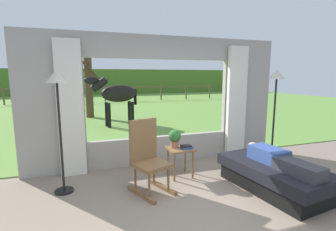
{
  "coord_description": "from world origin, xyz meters",
  "views": [
    {
      "loc": [
        -1.48,
        -2.51,
        1.78
      ],
      "look_at": [
        0.0,
        1.8,
        1.05
      ],
      "focal_mm": 26.65,
      "sensor_mm": 36.0,
      "label": 1
    }
  ],
  "objects": [
    {
      "name": "ground_plane",
      "position": [
        0.0,
        0.0,
        0.0
      ],
      "size": [
        12.0,
        12.0,
        0.0
      ],
      "primitive_type": "plane",
      "color": "gray"
    },
    {
      "name": "back_wall_with_window",
      "position": [
        0.0,
        2.26,
        1.25
      ],
      "size": [
        5.2,
        0.12,
        2.55
      ],
      "color": "#9E998E",
      "rests_on": "ground_plane"
    },
    {
      "name": "curtain_panel_left",
      "position": [
        -1.69,
        2.12,
        1.2
      ],
      "size": [
        0.44,
        0.1,
        2.4
      ],
      "primitive_type": "cube",
      "color": "silver",
      "rests_on": "ground_plane"
    },
    {
      "name": "curtain_panel_right",
      "position": [
        1.69,
        2.12,
        1.2
      ],
      "size": [
        0.44,
        0.1,
        2.4
      ],
      "primitive_type": "cube",
      "color": "silver",
      "rests_on": "ground_plane"
    },
    {
      "name": "outdoor_pasture_lawn",
      "position": [
        0.0,
        13.16,
        0.01
      ],
      "size": [
        36.0,
        21.68,
        0.02
      ],
      "primitive_type": "cube",
      "color": "olive",
      "rests_on": "ground_plane"
    },
    {
      "name": "distant_hill_ridge",
      "position": [
        0.0,
        23.0,
        1.2
      ],
      "size": [
        36.0,
        2.0,
        2.4
      ],
      "primitive_type": "cube",
      "color": "#4B7328",
      "rests_on": "ground_plane"
    },
    {
      "name": "recliner_sofa",
      "position": [
        1.29,
        0.46,
        0.22
      ],
      "size": [
        1.11,
        1.8,
        0.42
      ],
      "rotation": [
        0.0,
        0.0,
        0.13
      ],
      "color": "black",
      "rests_on": "ground_plane"
    },
    {
      "name": "reclining_person",
      "position": [
        1.29,
        0.41,
        0.52
      ],
      "size": [
        0.41,
        1.44,
        0.22
      ],
      "rotation": [
        0.0,
        0.0,
        0.13
      ],
      "color": "#334C8C",
      "rests_on": "recliner_sofa"
    },
    {
      "name": "rocking_chair",
      "position": [
        -0.58,
        1.08,
        0.55
      ],
      "size": [
        0.68,
        0.8,
        1.12
      ],
      "rotation": [
        0.0,
        0.0,
        0.38
      ],
      "color": "brown",
      "rests_on": "ground_plane"
    },
    {
      "name": "side_table",
      "position": [
        0.1,
        1.43,
        0.43
      ],
      "size": [
        0.44,
        0.44,
        0.52
      ],
      "color": "brown",
      "rests_on": "ground_plane"
    },
    {
      "name": "potted_plant",
      "position": [
        0.02,
        1.49,
        0.7
      ],
      "size": [
        0.22,
        0.22,
        0.32
      ],
      "color": "#9E6042",
      "rests_on": "side_table"
    },
    {
      "name": "book_stack",
      "position": [
        0.19,
        1.37,
        0.55
      ],
      "size": [
        0.2,
        0.17,
        0.06
      ],
      "color": "#23478C",
      "rests_on": "side_table"
    },
    {
      "name": "floor_lamp_left",
      "position": [
        -1.82,
        1.45,
        1.5
      ],
      "size": [
        0.32,
        0.32,
        1.86
      ],
      "color": "black",
      "rests_on": "ground_plane"
    },
    {
      "name": "floor_lamp_right",
      "position": [
        2.06,
        1.38,
        1.53
      ],
      "size": [
        0.32,
        0.32,
        1.9
      ],
      "color": "black",
      "rests_on": "ground_plane"
    },
    {
      "name": "horse",
      "position": [
        -0.35,
        6.24,
        1.16
      ],
      "size": [
        1.82,
        0.77,
        1.73
      ],
      "rotation": [
        0.0,
        0.0,
        1.75
      ],
      "color": "black",
      "rests_on": "outdoor_pasture_lawn"
    },
    {
      "name": "pasture_tree",
      "position": [
        -1.22,
        8.53,
        1.39
      ],
      "size": [
        1.27,
        1.16,
        3.12
      ],
      "color": "#4C3823",
      "rests_on": "outdoor_pasture_lawn"
    },
    {
      "name": "pasture_fence_line",
      "position": [
        0.0,
        14.98,
        0.74
      ],
      "size": [
        16.1,
        0.1,
        1.1
      ],
      "color": "brown",
      "rests_on": "outdoor_pasture_lawn"
    }
  ]
}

